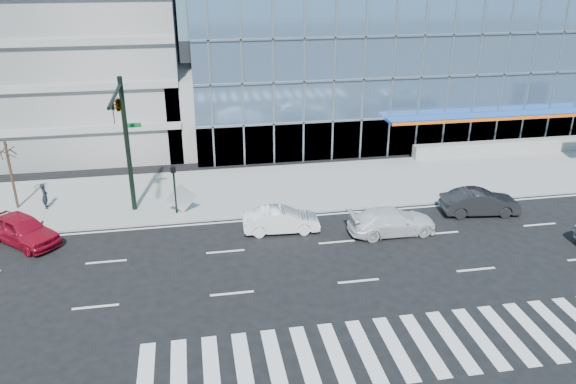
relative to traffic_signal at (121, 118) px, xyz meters
name	(u,v)px	position (x,y,z in m)	size (l,w,h in m)	color
ground	(337,242)	(11.00, -4.57, -6.16)	(160.00, 160.00, 0.00)	black
sidewalk	(306,186)	(11.00, 3.43, -6.09)	(120.00, 8.00, 0.15)	gray
theatre_building	(412,33)	(25.00, 21.43, 1.34)	(42.00, 26.00, 15.00)	#7094BB
parking_garage	(28,11)	(-9.00, 21.43, 3.84)	(24.00, 24.00, 20.00)	gray
ramp_block	(207,110)	(5.00, 13.43, -3.16)	(6.00, 8.00, 6.00)	gray
traffic_signal	(121,118)	(0.00, 0.00, 0.00)	(1.14, 5.74, 8.00)	black
ped_signal_post	(174,182)	(2.50, 0.37, -4.02)	(0.30, 0.33, 3.00)	black
street_tree_near	(6,151)	(-7.00, 2.93, -2.39)	(1.10, 1.10, 4.23)	#332319
white_suv	(392,221)	(14.25, -4.05, -5.45)	(2.00, 4.91, 1.43)	silver
white_sedan	(281,220)	(8.25, -2.77, -5.47)	(1.47, 4.21, 1.39)	white
dark_sedan	(480,202)	(20.25, -2.57, -5.42)	(1.59, 4.55, 1.50)	black
red_sedan	(22,229)	(-5.55, -1.66, -5.37)	(1.88, 4.66, 1.59)	maroon
pedestrian	(45,196)	(-5.26, 2.54, -5.23)	(0.58, 0.38, 1.58)	black
tilted_panel	(181,198)	(2.84, 0.43, -5.10)	(1.30, 0.06, 1.30)	#A9A9A9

